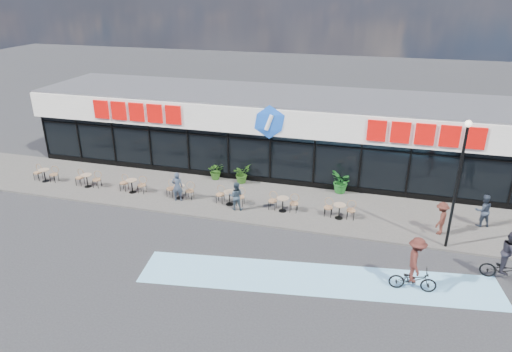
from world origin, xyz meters
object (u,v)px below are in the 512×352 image
at_px(lamp_post, 459,176).
at_px(cyclist_a, 415,268).
at_px(potted_plant_left, 216,171).
at_px(potted_plant_mid, 242,174).
at_px(patron_left, 177,186).
at_px(cyclist_b, 508,262).
at_px(patron_right, 236,196).
at_px(potted_plant_right, 341,182).
at_px(bistro_set_0, 45,174).
at_px(pedestrian_c, 483,210).
at_px(pedestrian_a, 441,218).

distance_m(lamp_post, cyclist_a, 4.56).
distance_m(potted_plant_left, potted_plant_mid, 1.60).
relative_size(patron_left, cyclist_b, 0.74).
relative_size(patron_right, cyclist_b, 0.69).
bearing_deg(potted_plant_right, patron_left, -158.44).
xyz_separation_m(lamp_post, patron_left, (-13.24, 1.11, -2.55)).
height_order(potted_plant_left, cyclist_b, cyclist_b).
distance_m(bistro_set_0, potted_plant_mid, 11.41).
height_order(potted_plant_mid, patron_left, patron_left).
height_order(potted_plant_right, pedestrian_c, pedestrian_c).
height_order(lamp_post, pedestrian_a, lamp_post).
bearing_deg(potted_plant_mid, patron_right, -77.58).
distance_m(potted_plant_right, patron_right, 6.00).
xyz_separation_m(bistro_set_0, cyclist_b, (23.69, -3.38, 0.29)).
distance_m(patron_right, pedestrian_a, 9.76).
distance_m(lamp_post, potted_plant_mid, 11.84).
xyz_separation_m(bistro_set_0, pedestrian_c, (23.52, 0.96, 0.35)).
distance_m(pedestrian_a, cyclist_a, 4.80).
bearing_deg(pedestrian_c, pedestrian_a, 17.79).
bearing_deg(potted_plant_mid, cyclist_b, -26.14).
bearing_deg(potted_plant_mid, potted_plant_left, 176.68).
relative_size(pedestrian_a, pedestrian_c, 0.97).
relative_size(potted_plant_left, pedestrian_c, 0.64).
distance_m(potted_plant_left, cyclist_a, 13.32).
relative_size(lamp_post, patron_right, 3.84).
xyz_separation_m(pedestrian_a, cyclist_b, (2.14, -3.03, -0.03)).
bearing_deg(cyclist_b, lamp_post, 135.30).
distance_m(pedestrian_c, cyclist_a, 6.79).
bearing_deg(patron_right, pedestrian_c, 178.03).
height_order(patron_left, pedestrian_c, pedestrian_c).
xyz_separation_m(lamp_post, cyclist_b, (1.94, -1.92, -2.60)).
relative_size(bistro_set_0, patron_left, 0.96).
height_order(potted_plant_mid, cyclist_b, cyclist_b).
bearing_deg(pedestrian_c, bistro_set_0, -13.45).
distance_m(potted_plant_mid, patron_right, 3.42).
xyz_separation_m(bistro_set_0, patron_left, (8.51, -0.35, 0.34)).
distance_m(patron_right, cyclist_b, 12.24).
height_order(bistro_set_0, pedestrian_a, pedestrian_a).
xyz_separation_m(lamp_post, potted_plant_right, (-5.02, 4.35, -2.70)).
bearing_deg(patron_right, potted_plant_mid, -86.67).
height_order(potted_plant_mid, patron_right, patron_right).
bearing_deg(cyclist_b, bistro_set_0, 171.89).
distance_m(bistro_set_0, patron_right, 11.81).
height_order(lamp_post, potted_plant_mid, lamp_post).
bearing_deg(potted_plant_left, lamp_post, -19.57).
xyz_separation_m(pedestrian_c, cyclist_b, (0.17, -4.34, -0.05)).
relative_size(potted_plant_left, cyclist_a, 0.46).
bearing_deg(lamp_post, patron_left, 175.23).
distance_m(potted_plant_left, potted_plant_right, 7.27).
relative_size(potted_plant_left, pedestrian_a, 0.66).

